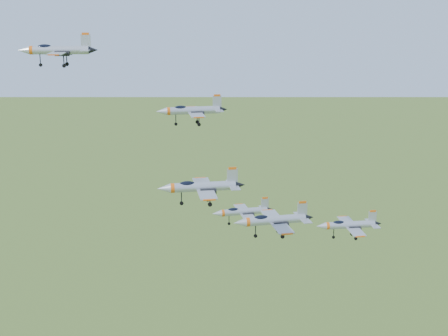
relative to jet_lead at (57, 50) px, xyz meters
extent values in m
cylinder|color=#9FA3AB|center=(0.38, -0.06, -0.03)|extent=(9.86, 2.81, 1.41)
cone|color=#9FA3AB|center=(-5.41, 0.79, -0.03)|extent=(2.13, 1.68, 1.41)
cone|color=black|center=(5.96, -0.87, -0.03)|extent=(1.68, 1.41, 1.20)
ellipsoid|color=black|center=(-1.98, 0.29, 0.50)|extent=(2.51, 1.35, 0.89)
cube|color=#9FA3AB|center=(0.16, -3.09, -0.30)|extent=(3.16, 5.08, 0.15)
cube|color=#9FA3AB|center=(1.04, 2.92, -0.30)|extent=(3.16, 5.08, 0.15)
cube|color=#9FA3AB|center=(4.78, -0.70, 1.43)|extent=(1.63, 0.36, 2.28)
cube|color=#DF5A0F|center=(4.78, -0.70, 2.62)|extent=(1.20, 0.32, 0.38)
cylinder|color=#9FA3AB|center=(21.75, -6.76, -9.68)|extent=(8.82, 1.31, 1.27)
cone|color=#9FA3AB|center=(16.45, -6.74, -9.68)|extent=(1.77, 1.28, 1.27)
cone|color=black|center=(26.84, -6.78, -9.68)|extent=(1.38, 1.09, 1.08)
ellipsoid|color=black|center=(19.59, -6.75, -9.20)|extent=(2.16, 0.92, 0.81)
cube|color=#9FA3AB|center=(21.93, -9.51, -9.93)|extent=(2.27, 4.32, 0.14)
cube|color=#9FA3AB|center=(21.95, -4.02, -9.93)|extent=(2.27, 4.32, 0.14)
cube|color=#9FA3AB|center=(25.76, -6.78, -8.36)|extent=(1.47, 0.12, 2.06)
cube|color=#DF5A0F|center=(25.76, -6.78, -7.28)|extent=(1.08, 0.14, 0.34)
cylinder|color=#9FA3AB|center=(19.78, -29.52, -15.85)|extent=(8.76, 1.51, 1.26)
cone|color=#9FA3AB|center=(14.55, -29.37, -15.85)|extent=(1.78, 1.31, 1.26)
cone|color=black|center=(24.82, -29.66, -15.85)|extent=(1.39, 1.11, 1.07)
ellipsoid|color=black|center=(17.65, -29.46, -15.37)|extent=(2.16, 0.97, 0.80)
cube|color=#9FA3AB|center=(19.90, -32.24, -16.09)|extent=(2.35, 4.33, 0.14)
cube|color=#9FA3AB|center=(20.05, -26.81, -16.09)|extent=(2.35, 4.33, 0.14)
cube|color=#9FA3AB|center=(23.75, -29.63, -14.54)|extent=(1.46, 0.16, 2.04)
cube|color=#DF5A0F|center=(23.75, -29.63, -13.47)|extent=(1.07, 0.17, 0.34)
cylinder|color=#9FA3AB|center=(31.36, -3.27, -29.33)|extent=(8.59, 1.51, 1.24)
cone|color=#9FA3AB|center=(26.23, -3.44, -29.33)|extent=(1.75, 1.29, 1.24)
cone|color=black|center=(36.30, -3.12, -29.33)|extent=(1.36, 1.09, 1.05)
ellipsoid|color=black|center=(29.27, -3.34, -28.87)|extent=(2.12, 0.95, 0.78)
cube|color=#9FA3AB|center=(31.63, -5.93, -29.57)|extent=(2.32, 4.25, 0.13)
cube|color=#9FA3AB|center=(31.47, -0.61, -29.57)|extent=(2.32, 4.25, 0.13)
cube|color=#9FA3AB|center=(35.25, -3.15, -28.05)|extent=(1.43, 0.16, 2.00)
cube|color=#DF5A0F|center=(35.25, -3.15, -27.00)|extent=(1.05, 0.17, 0.33)
cylinder|color=#9FA3AB|center=(32.65, -19.77, -25.03)|extent=(9.61, 1.62, 1.38)
cone|color=#9FA3AB|center=(26.90, -19.91, -25.03)|extent=(1.95, 1.43, 1.38)
cone|color=black|center=(38.18, -19.63, -25.03)|extent=(1.52, 1.21, 1.18)
ellipsoid|color=black|center=(30.31, -19.83, -24.51)|extent=(2.37, 1.05, 0.88)
cube|color=#9FA3AB|center=(32.94, -22.74, -25.30)|extent=(2.56, 4.74, 0.15)
cube|color=#9FA3AB|center=(32.79, -16.79, -25.30)|extent=(2.56, 4.74, 0.15)
cube|color=#9FA3AB|center=(37.01, -19.66, -23.59)|extent=(1.60, 0.17, 2.24)
cube|color=#DF5A0F|center=(37.01, -19.66, -22.42)|extent=(1.17, 0.18, 0.37)
cylinder|color=#9FA3AB|center=(51.12, -5.46, -32.51)|extent=(9.36, 1.92, 1.34)
cone|color=#9FA3AB|center=(45.55, -5.11, -32.51)|extent=(1.94, 1.46, 1.34)
cone|color=black|center=(56.48, -5.79, -32.51)|extent=(1.51, 1.23, 1.14)
ellipsoid|color=black|center=(48.85, -5.32, -32.00)|extent=(2.33, 1.10, 0.85)
cube|color=#9FA3AB|center=(51.14, -8.36, -32.76)|extent=(2.65, 4.68, 0.14)
cube|color=#9FA3AB|center=(51.50, -2.59, -32.76)|extent=(2.65, 4.68, 0.14)
cube|color=#9FA3AB|center=(55.34, -5.72, -31.11)|extent=(1.55, 0.22, 2.17)
cube|color=#DF5A0F|center=(55.34, -5.72, -29.97)|extent=(1.14, 0.21, 0.36)
camera|label=1|loc=(7.79, -108.03, 8.96)|focal=50.00mm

